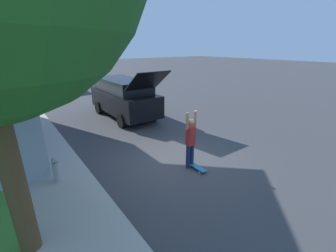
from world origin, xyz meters
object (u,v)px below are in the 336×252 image
car_down_street (64,83)px  skateboarder (190,140)px  suv_parked (124,97)px  fire_hydrant (56,169)px  skateboard (196,167)px

car_down_street → skateboarder: size_ratio=2.39×
suv_parked → car_down_street: bearing=94.2°
car_down_street → skateboarder: bearing=-90.2°
car_down_street → fire_hydrant: 15.54m
suv_parked → skateboard: 6.67m
skateboard → fire_hydrant: fire_hydrant is taller
car_down_street → fire_hydrant: size_ratio=6.00×
suv_parked → fire_hydrant: suv_parked is taller
skateboard → skateboarder: bearing=108.7°
car_down_street → skateboarder: 16.65m
fire_hydrant → suv_parked: bearing=46.7°
suv_parked → fire_hydrant: 6.55m
suv_parked → car_down_street: size_ratio=1.24×
car_down_street → skateboard: (0.03, -16.89, -0.62)m
skateboarder → skateboard: (0.08, -0.24, -0.89)m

